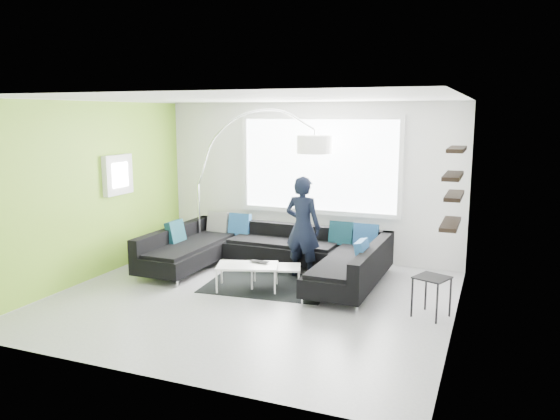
% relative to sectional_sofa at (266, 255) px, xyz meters
% --- Properties ---
extents(ground, '(5.50, 5.50, 0.00)m').
position_rel_sectional_sofa_xyz_m(ground, '(0.23, -1.08, -0.35)').
color(ground, gray).
rests_on(ground, ground).
extents(room_shell, '(5.54, 5.04, 2.82)m').
position_rel_sectional_sofa_xyz_m(room_shell, '(0.27, -0.87, 1.46)').
color(room_shell, silver).
rests_on(room_shell, ground).
extents(sectional_sofa, '(3.70, 2.33, 0.79)m').
position_rel_sectional_sofa_xyz_m(sectional_sofa, '(0.00, 0.00, 0.00)').
color(sectional_sofa, black).
rests_on(sectional_sofa, ground).
extents(rug, '(1.98, 1.52, 0.01)m').
position_rel_sectional_sofa_xyz_m(rug, '(0.22, -0.39, -0.34)').
color(rug, black).
rests_on(rug, ground).
extents(coffee_table, '(1.31, 1.01, 0.38)m').
position_rel_sectional_sofa_xyz_m(coffee_table, '(0.18, -0.57, -0.16)').
color(coffee_table, white).
rests_on(coffee_table, ground).
extents(arc_lamp, '(2.52, 0.81, 2.68)m').
position_rel_sectional_sofa_xyz_m(arc_lamp, '(-1.62, 0.68, 0.99)').
color(arc_lamp, silver).
rests_on(arc_lamp, ground).
extents(side_table, '(0.51, 0.51, 0.54)m').
position_rel_sectional_sofa_xyz_m(side_table, '(2.69, -0.84, -0.08)').
color(side_table, black).
rests_on(side_table, ground).
extents(person, '(0.69, 0.54, 1.64)m').
position_rel_sectional_sofa_xyz_m(person, '(0.56, 0.19, 0.47)').
color(person, black).
rests_on(person, ground).
extents(laptop, '(0.33, 0.24, 0.02)m').
position_rel_sectional_sofa_xyz_m(laptop, '(0.12, -0.57, 0.04)').
color(laptop, black).
rests_on(laptop, coffee_table).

